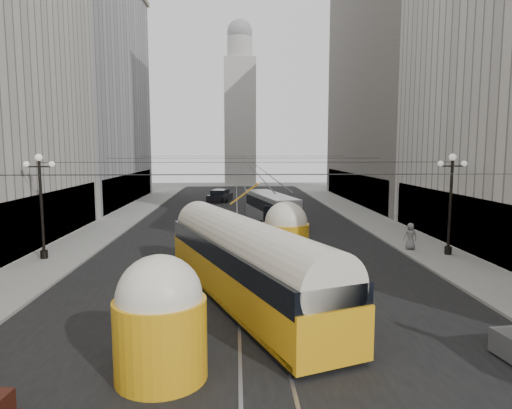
{
  "coord_description": "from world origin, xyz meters",
  "views": [
    {
      "loc": [
        -0.85,
        -9.83,
        6.74
      ],
      "look_at": [
        0.18,
        13.67,
        3.92
      ],
      "focal_mm": 32.0,
      "sensor_mm": 36.0,
      "label": 1
    }
  ],
  "objects": [
    {
      "name": "building_right_far",
      "position": [
        20.0,
        48.0,
        16.31
      ],
      "size": [
        12.6,
        32.6,
        32.6
      ],
      "color": "#514C47",
      "rests_on": "ground"
    },
    {
      "name": "streetcar",
      "position": [
        -0.5,
        9.9,
        1.85
      ],
      "size": [
        7.92,
        16.29,
        3.78
      ],
      "color": "orange",
      "rests_on": "ground"
    },
    {
      "name": "sedan_white_far",
      "position": [
        2.56,
        40.27,
        0.6
      ],
      "size": [
        2.81,
        4.52,
        1.33
      ],
      "color": "beige",
      "rests_on": "ground"
    },
    {
      "name": "sidewalk_right",
      "position": [
        12.0,
        36.0,
        0.07
      ],
      "size": [
        4.0,
        72.0,
        0.15
      ],
      "primitive_type": "cube",
      "color": "gray",
      "rests_on": "ground"
    },
    {
      "name": "sedan_dark_far",
      "position": [
        -2.97,
        50.09,
        0.71
      ],
      "size": [
        3.38,
        5.32,
        1.56
      ],
      "color": "black",
      "rests_on": "ground"
    },
    {
      "name": "lamppost_left_mid",
      "position": [
        -12.6,
        18.0,
        3.74
      ],
      "size": [
        1.86,
        0.44,
        6.37
      ],
      "color": "black",
      "rests_on": "sidewalk_left"
    },
    {
      "name": "road",
      "position": [
        0.0,
        32.5,
        0.0
      ],
      "size": [
        20.0,
        85.0,
        0.02
      ],
      "primitive_type": "cube",
      "color": "black",
      "rests_on": "ground"
    },
    {
      "name": "pedestrian_crossing_a",
      "position": [
        -2.36,
        3.27,
        0.78
      ],
      "size": [
        0.47,
        0.63,
        1.57
      ],
      "primitive_type": "imported",
      "rotation": [
        0.0,
        0.0,
        1.4
      ],
      "color": "black",
      "rests_on": "ground"
    },
    {
      "name": "catenary",
      "position": [
        0.12,
        31.49,
        5.88
      ],
      "size": [
        25.0,
        72.0,
        0.23
      ],
      "color": "black",
      "rests_on": "ground"
    },
    {
      "name": "rail_left",
      "position": [
        -0.75,
        32.5,
        0.0
      ],
      "size": [
        0.12,
        85.0,
        0.04
      ],
      "primitive_type": "cube",
      "color": "gray",
      "rests_on": "ground"
    },
    {
      "name": "pedestrian_crossing_b",
      "position": [
        2.32,
        4.6,
        0.85
      ],
      "size": [
        0.73,
        0.89,
        1.7
      ],
      "primitive_type": "imported",
      "rotation": [
        0.0,
        0.0,
        -1.46
      ],
      "color": "#A6A39B",
      "rests_on": "ground"
    },
    {
      "name": "rail_right",
      "position": [
        0.75,
        32.5,
        0.0
      ],
      "size": [
        0.12,
        85.0,
        0.04
      ],
      "primitive_type": "cube",
      "color": "gray",
      "rests_on": "ground"
    },
    {
      "name": "pedestrian_sidewalk_right",
      "position": [
        10.74,
        19.54,
        1.04
      ],
      "size": [
        0.91,
        0.61,
        1.78
      ],
      "primitive_type": "imported",
      "rotation": [
        0.0,
        0.0,
        3.05
      ],
      "color": "slate",
      "rests_on": "sidewalk_right"
    },
    {
      "name": "sidewalk_left",
      "position": [
        -12.0,
        36.0,
        0.07
      ],
      "size": [
        4.0,
        72.0,
        0.15
      ],
      "primitive_type": "cube",
      "color": "gray",
      "rests_on": "ground"
    },
    {
      "name": "distant_tower",
      "position": [
        0.0,
        80.0,
        14.97
      ],
      "size": [
        6.0,
        6.0,
        31.36
      ],
      "color": "#B2AFA8",
      "rests_on": "ground"
    },
    {
      "name": "building_left_far",
      "position": [
        -19.99,
        48.0,
        14.31
      ],
      "size": [
        12.6,
        28.6,
        28.6
      ],
      "color": "#999999",
      "rests_on": "ground"
    },
    {
      "name": "city_bus",
      "position": [
        2.33,
        31.44,
        1.5
      ],
      "size": [
        4.34,
        11.1,
        2.74
      ],
      "color": "#B1B3B7",
      "rests_on": "ground"
    },
    {
      "name": "lamppost_right_mid",
      "position": [
        12.6,
        18.0,
        3.74
      ],
      "size": [
        1.86,
        0.44,
        6.37
      ],
      "color": "black",
      "rests_on": "sidewalk_right"
    }
  ]
}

